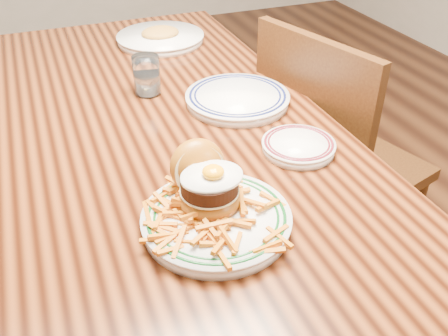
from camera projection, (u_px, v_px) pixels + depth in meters
name	position (u px, v px, depth m)	size (l,w,h in m)	color
floor	(170.00, 320.00, 1.65)	(6.00, 6.00, 0.00)	black
table	(154.00, 152.00, 1.28)	(0.85, 1.60, 0.75)	black
chair_right	(331.00, 161.00, 1.55)	(0.53, 0.53, 0.91)	#42260D
main_plate	(213.00, 206.00, 0.90)	(0.27, 0.28, 0.13)	white
side_plate	(298.00, 145.00, 1.11)	(0.16, 0.17, 0.03)	white
rear_plate	(237.00, 98.00, 1.30)	(0.27, 0.27, 0.03)	white
water_glass	(147.00, 78.00, 1.33)	(0.07, 0.07, 0.11)	white
far_plate	(160.00, 37.00, 1.67)	(0.29, 0.29, 0.05)	white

